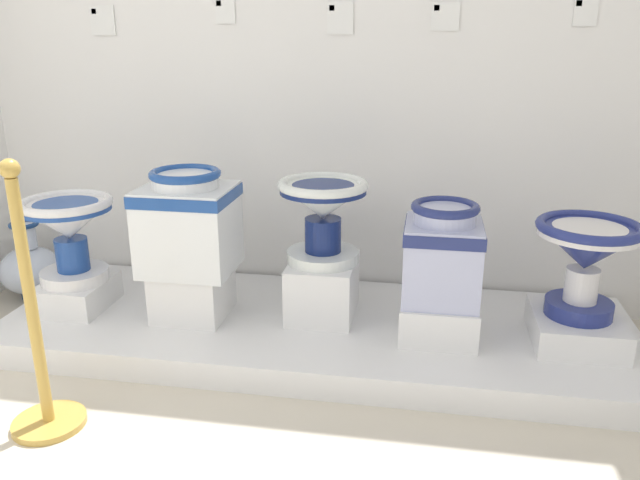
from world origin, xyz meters
name	(u,v)px	position (x,y,z in m)	size (l,w,h in m)	color
wall_back	(336,0)	(1.78, 2.78, 1.47)	(3.75, 0.06, 2.94)	white
display_platform	(316,330)	(1.78, 2.26, 0.06)	(2.77, 0.95, 0.11)	white
plinth_block_leftmost	(77,294)	(0.67, 2.19, 0.18)	(0.28, 0.34, 0.13)	white
antique_toilet_leftmost	(68,225)	(0.67, 2.19, 0.51)	(0.40, 0.40, 0.39)	white
plinth_block_central_ornate	(193,292)	(1.23, 2.20, 0.22)	(0.30, 0.31, 0.22)	white
antique_toilet_central_ornate	(188,219)	(1.23, 2.20, 0.56)	(0.39, 0.35, 0.45)	white
plinth_block_slender_white	(323,288)	(1.80, 2.31, 0.24)	(0.29, 0.37, 0.25)	white
antique_toilet_slender_white	(323,207)	(1.80, 2.31, 0.61)	(0.39, 0.39, 0.36)	white
plinth_block_broad_patterned	(438,316)	(2.31, 2.20, 0.19)	(0.32, 0.35, 0.16)	white
antique_toilet_broad_patterned	(443,250)	(2.31, 2.20, 0.49)	(0.31, 0.32, 0.41)	#B3B9DD
plinth_block_pale_glazed	(575,328)	(2.86, 2.22, 0.17)	(0.35, 0.39, 0.12)	white
antique_toilet_pale_glazed	(586,251)	(2.86, 2.22, 0.51)	(0.41, 0.41, 0.39)	navy
info_placard_first	(102,20)	(0.63, 2.74, 1.39)	(0.13, 0.01, 0.14)	white
info_placard_second	(225,11)	(1.26, 2.74, 1.43)	(0.09, 0.01, 0.11)	white
info_placard_third	(340,18)	(1.80, 2.74, 1.39)	(0.12, 0.01, 0.14)	white
info_placard_fourth	(445,16)	(2.27, 2.74, 1.40)	(0.12, 0.01, 0.12)	white
info_placard_fifth	(585,12)	(2.86, 2.74, 1.41)	(0.10, 0.01, 0.12)	white
decorative_vase_spare	(30,268)	(0.22, 2.49, 0.17)	(0.31, 0.31, 0.41)	navy
stanchion_post_near_left	(39,354)	(0.96, 1.46, 0.28)	(0.25, 0.25, 0.96)	gold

